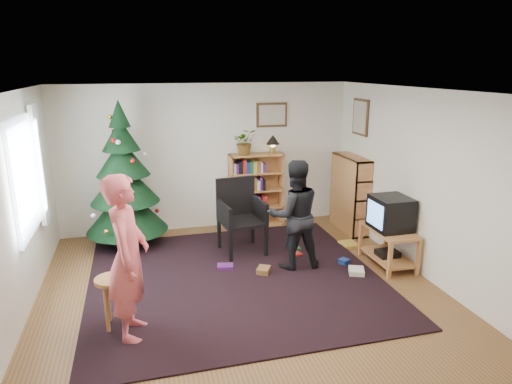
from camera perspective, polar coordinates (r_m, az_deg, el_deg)
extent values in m
plane|color=brown|center=(5.99, -1.96, -12.09)|extent=(5.00, 5.00, 0.00)
plane|color=white|center=(5.32, -2.21, 12.54)|extent=(5.00, 5.00, 0.00)
cube|color=silver|center=(7.92, -6.13, 4.31)|extent=(5.00, 0.02, 2.50)
cube|color=silver|center=(3.30, 7.89, -12.19)|extent=(5.00, 0.02, 2.50)
cube|color=silver|center=(5.56, -28.10, -2.29)|extent=(0.02, 5.00, 2.50)
cube|color=silver|center=(6.53, 19.85, 1.07)|extent=(0.02, 5.00, 2.50)
cube|color=black|center=(6.25, -2.59, -10.77)|extent=(3.80, 3.60, 0.02)
cube|color=silver|center=(6.06, -26.92, 1.67)|extent=(0.04, 1.20, 1.40)
cube|color=white|center=(6.72, -25.43, 3.07)|extent=(0.06, 0.35, 1.60)
cube|color=#4C3319|center=(8.04, 1.99, 9.61)|extent=(0.55, 0.03, 0.42)
cube|color=beige|center=(8.04, 1.99, 9.61)|extent=(0.47, 0.01, 0.34)
cube|color=#4C3319|center=(7.87, 12.95, 9.11)|extent=(0.03, 0.50, 0.60)
cube|color=beige|center=(7.87, 12.95, 9.11)|extent=(0.01, 0.42, 0.52)
cylinder|color=#3F2816|center=(7.63, -15.63, -5.44)|extent=(0.12, 0.12, 0.24)
cone|color=black|center=(7.48, -15.90, -2.00)|extent=(1.27, 1.27, 0.71)
cone|color=black|center=(7.36, -16.14, 1.18)|extent=(1.06, 1.06, 0.63)
cone|color=black|center=(7.28, -16.37, 4.18)|extent=(0.82, 0.82, 0.56)
cone|color=black|center=(7.22, -16.58, 6.92)|extent=(0.57, 0.57, 0.49)
cone|color=black|center=(7.19, -16.78, 9.41)|extent=(0.33, 0.33, 0.41)
cube|color=#B57240|center=(8.07, 0.02, 0.24)|extent=(0.95, 0.30, 1.30)
cube|color=#B57240|center=(7.92, 0.02, 4.67)|extent=(0.95, 0.30, 0.03)
cube|color=#B57240|center=(8.02, 11.67, -0.19)|extent=(0.30, 0.95, 1.30)
cube|color=#B57240|center=(7.87, 11.92, 4.27)|extent=(0.30, 0.95, 0.03)
cube|color=#B57240|center=(6.75, 16.35, -4.58)|extent=(0.49, 0.89, 0.04)
cube|color=#B57240|center=(6.41, 16.38, -8.30)|extent=(0.05, 0.05, 0.51)
cube|color=#B57240|center=(6.64, 19.62, -7.76)|extent=(0.05, 0.05, 0.51)
cube|color=#B57240|center=(7.07, 12.95, -5.77)|extent=(0.05, 0.05, 0.51)
cube|color=#B57240|center=(7.28, 15.99, -5.38)|extent=(0.05, 0.05, 0.51)
cube|color=#B57240|center=(6.89, 16.09, -7.78)|extent=(0.45, 0.85, 0.03)
cube|color=black|center=(6.87, 16.12, -7.36)|extent=(0.30, 0.25, 0.08)
cube|color=black|center=(6.67, 16.51, -2.54)|extent=(0.48, 0.53, 0.46)
cube|color=#5A95F4|center=(6.54, 14.65, -2.74)|extent=(0.01, 0.42, 0.33)
cube|color=black|center=(6.90, -1.76, -3.71)|extent=(0.69, 0.69, 0.05)
cube|color=black|center=(7.06, -2.31, -0.56)|extent=(0.62, 0.12, 0.62)
cube|color=black|center=(6.67, -3.54, -6.72)|extent=(0.06, 0.06, 0.51)
cube|color=black|center=(6.80, 1.10, -6.27)|extent=(0.06, 0.06, 0.51)
cube|color=black|center=(7.19, -4.43, -5.08)|extent=(0.06, 0.06, 0.51)
cube|color=black|center=(7.30, -0.11, -4.70)|extent=(0.06, 0.06, 0.51)
cylinder|color=#B57240|center=(5.20, -17.66, -10.41)|extent=(0.35, 0.35, 0.04)
cylinder|color=#B57240|center=(5.32, -16.00, -13.17)|extent=(0.04, 0.04, 0.55)
cylinder|color=#B57240|center=(5.43, -18.04, -12.74)|extent=(0.04, 0.04, 0.55)
cylinder|color=#B57240|center=(5.24, -18.15, -13.86)|extent=(0.04, 0.04, 0.55)
imported|color=#D45458|center=(4.88, -15.71, -7.91)|extent=(0.51, 0.70, 1.76)
imported|color=black|center=(6.35, 4.81, -2.88)|extent=(0.78, 0.61, 1.56)
imported|color=gray|center=(7.83, -1.40, 6.29)|extent=(0.43, 0.38, 0.44)
cylinder|color=#A57F33|center=(7.99, 2.11, 5.23)|extent=(0.10, 0.10, 0.10)
sphere|color=#FFD88C|center=(7.97, 2.12, 6.01)|extent=(0.10, 0.10, 0.10)
cone|color=black|center=(7.96, 2.12, 6.57)|extent=(0.24, 0.24, 0.16)
cube|color=#A51E19|center=(6.98, 4.93, -7.62)|extent=(0.20, 0.20, 0.08)
cube|color=navy|center=(6.77, 10.95, -8.62)|extent=(0.20, 0.20, 0.08)
cube|color=#1E592D|center=(7.13, 4.95, -7.09)|extent=(0.20, 0.20, 0.08)
cube|color=gold|center=(7.47, 11.50, -6.29)|extent=(0.20, 0.20, 0.08)
cube|color=brown|center=(6.38, 0.95, -9.86)|extent=(0.20, 0.20, 0.08)
cube|color=beige|center=(6.51, 12.43, -9.73)|extent=(0.20, 0.20, 0.08)
cube|color=#4C1959|center=(6.52, -3.87, -9.32)|extent=(0.20, 0.20, 0.08)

